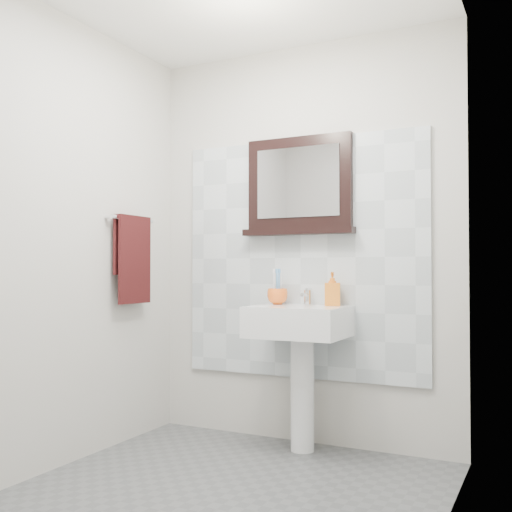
{
  "coord_description": "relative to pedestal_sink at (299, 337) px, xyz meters",
  "views": [
    {
      "loc": [
        1.42,
        -2.41,
        1.07
      ],
      "look_at": [
        -0.05,
        0.55,
        1.15
      ],
      "focal_mm": 42.0,
      "sensor_mm": 36.0,
      "label": 1
    }
  ],
  "objects": [
    {
      "name": "floor",
      "position": [
        -0.07,
        -0.87,
        -0.68
      ],
      "size": [
        2.0,
        2.2,
        0.01
      ],
      "primitive_type": "cube",
      "color": "#535557",
      "rests_on": "ground"
    },
    {
      "name": "back_wall",
      "position": [
        -0.07,
        0.23,
        0.57
      ],
      "size": [
        2.0,
        0.01,
        2.5
      ],
      "primitive_type": "cube",
      "color": "beige",
      "rests_on": "ground"
    },
    {
      "name": "front_wall",
      "position": [
        -0.07,
        -1.97,
        0.57
      ],
      "size": [
        2.0,
        0.01,
        2.5
      ],
      "primitive_type": "cube",
      "color": "beige",
      "rests_on": "ground"
    },
    {
      "name": "left_wall",
      "position": [
        -1.07,
        -0.87,
        0.57
      ],
      "size": [
        0.01,
        2.2,
        2.5
      ],
      "primitive_type": "cube",
      "color": "beige",
      "rests_on": "ground"
    },
    {
      "name": "right_wall",
      "position": [
        0.93,
        -0.87,
        0.57
      ],
      "size": [
        0.01,
        2.2,
        2.5
      ],
      "primitive_type": "cube",
      "color": "beige",
      "rests_on": "ground"
    },
    {
      "name": "splashback",
      "position": [
        -0.07,
        0.21,
        0.47
      ],
      "size": [
        1.6,
        0.02,
        1.5
      ],
      "primitive_type": "cube",
      "color": "silver",
      "rests_on": "back_wall"
    },
    {
      "name": "pedestal_sink",
      "position": [
        0.0,
        0.0,
        0.0
      ],
      "size": [
        0.55,
        0.44,
        0.96
      ],
      "color": "white",
      "rests_on": "ground"
    },
    {
      "name": "toothbrush_cup",
      "position": [
        -0.19,
        0.11,
        0.23
      ],
      "size": [
        0.17,
        0.17,
        0.1
      ],
      "primitive_type": "imported",
      "rotation": [
        0.0,
        0.0,
        0.43
      ],
      "color": "orange",
      "rests_on": "pedestal_sink"
    },
    {
      "name": "toothbrushes",
      "position": [
        -0.19,
        0.11,
        0.31
      ],
      "size": [
        0.05,
        0.04,
        0.21
      ],
      "color": "white",
      "rests_on": "toothbrush_cup"
    },
    {
      "name": "soap_dispenser",
      "position": [
        0.16,
        0.12,
        0.28
      ],
      "size": [
        0.12,
        0.12,
        0.2
      ],
      "primitive_type": "imported",
      "rotation": [
        0.0,
        0.0,
        0.34
      ],
      "color": "#E5531A",
      "rests_on": "pedestal_sink"
    },
    {
      "name": "framed_mirror",
      "position": [
        -0.08,
        0.19,
        0.91
      ],
      "size": [
        0.73,
        0.11,
        0.62
      ],
      "color": "black",
      "rests_on": "back_wall"
    },
    {
      "name": "towel_bar",
      "position": [
        -1.02,
        -0.27,
        0.72
      ],
      "size": [
        0.07,
        0.4,
        0.03
      ],
      "color": "silver",
      "rests_on": "left_wall"
    },
    {
      "name": "hand_towel",
      "position": [
        -1.02,
        -0.27,
        0.51
      ],
      "size": [
        0.06,
        0.3,
        0.55
      ],
      "color": "black",
      "rests_on": "towel_bar"
    }
  ]
}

